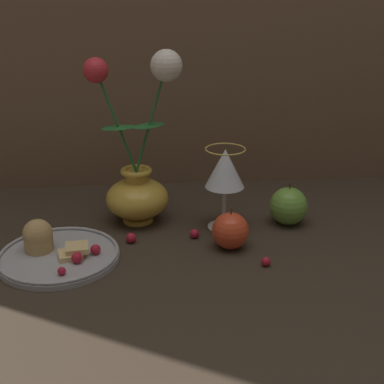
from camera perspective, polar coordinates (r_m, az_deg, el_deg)
ground_plane at (r=1.05m, az=-1.07°, el=-4.96°), size 2.40×2.40×0.00m
vase at (r=1.09m, az=-5.77°, el=1.85°), size 0.19×0.13×0.35m
plate_with_pastries at (r=1.00m, az=-14.43°, el=-6.11°), size 0.22×0.22×0.07m
wine_glass at (r=1.05m, az=3.53°, el=2.24°), size 0.08×0.08×0.17m
apple_beside_vase at (r=1.11m, az=10.25°, el=-1.48°), size 0.08×0.08×0.09m
apple_near_glass at (r=1.00m, az=4.12°, el=-4.14°), size 0.07×0.07×0.08m
berry_near_plate at (r=1.05m, az=0.28°, el=-4.52°), size 0.02×0.02×0.02m
berry_front_center at (r=1.04m, az=-6.52°, el=-4.89°), size 0.02×0.02×0.02m
berry_by_glass_stem at (r=0.96m, az=7.89°, el=-7.37°), size 0.02×0.02×0.02m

